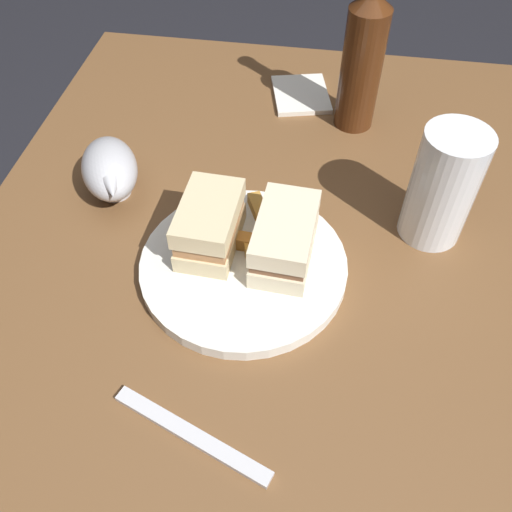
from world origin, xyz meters
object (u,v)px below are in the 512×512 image
object	(u,v)px
sandwich_half_left	(285,238)
pint_glass	(441,192)
gravy_boat	(110,169)
fork	(191,435)
plate	(244,265)
sandwich_half_right	(210,225)
napkin	(298,94)
cider_bottle	(363,58)

from	to	relation	value
sandwich_half_left	pint_glass	distance (m)	0.20
sandwich_half_left	gravy_boat	world-z (taller)	sandwich_half_left
fork	sandwich_half_left	bearing A→B (deg)	95.81
plate	gravy_boat	size ratio (longest dim) A/B	1.83
sandwich_half_right	gravy_boat	bearing A→B (deg)	-118.72
gravy_boat	fork	distance (m)	0.38
sandwich_half_left	gravy_boat	distance (m)	0.27
pint_glass	napkin	xyz separation A→B (m)	(-0.28, -0.20, -0.06)
sandwich_half_right	fork	bearing A→B (deg)	7.19
sandwich_half_left	napkin	xyz separation A→B (m)	(-0.37, -0.02, -0.04)
cider_bottle	fork	xyz separation A→B (m)	(0.55, -0.14, -0.11)
sandwich_half_left	cider_bottle	bearing A→B (deg)	166.72
plate	gravy_boat	distance (m)	0.23
gravy_boat	napkin	bearing A→B (deg)	140.45
pint_glass	sandwich_half_left	bearing A→B (deg)	-64.19
sandwich_half_left	pint_glass	size ratio (longest dim) A/B	0.79
sandwich_half_left	cider_bottle	size ratio (longest dim) A/B	0.44
gravy_boat	cider_bottle	size ratio (longest dim) A/B	0.50
cider_bottle	fork	size ratio (longest dim) A/B	1.54
pint_glass	gravy_boat	size ratio (longest dim) A/B	1.11
sandwich_half_left	napkin	distance (m)	0.37
napkin	fork	bearing A→B (deg)	-3.93
sandwich_half_left	fork	bearing A→B (deg)	-14.92
pint_glass	gravy_boat	bearing A→B (deg)	-90.47
cider_bottle	fork	distance (m)	0.57
gravy_boat	cider_bottle	world-z (taller)	cider_bottle
sandwich_half_left	pint_glass	bearing A→B (deg)	115.81
sandwich_half_left	sandwich_half_right	distance (m)	0.09
pint_glass	fork	distance (m)	0.41
napkin	sandwich_half_right	bearing A→B (deg)	-11.17
plate	cider_bottle	xyz separation A→B (m)	(-0.33, 0.12, 0.10)
sandwich_half_left	fork	world-z (taller)	sandwich_half_left
sandwich_half_left	fork	distance (m)	0.25
pint_glass	sandwich_half_right	bearing A→B (deg)	-73.29
cider_bottle	napkin	bearing A→B (deg)	-121.94
pint_glass	cider_bottle	world-z (taller)	cider_bottle
sandwich_half_right	pint_glass	xyz separation A→B (m)	(-0.08, 0.28, 0.02)
sandwich_half_right	gravy_boat	size ratio (longest dim) A/B	0.80
sandwich_half_left	gravy_boat	size ratio (longest dim) A/B	0.87
napkin	cider_bottle	bearing A→B (deg)	58.06
cider_bottle	plate	bearing A→B (deg)	-20.26
pint_glass	fork	size ratio (longest dim) A/B	0.86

